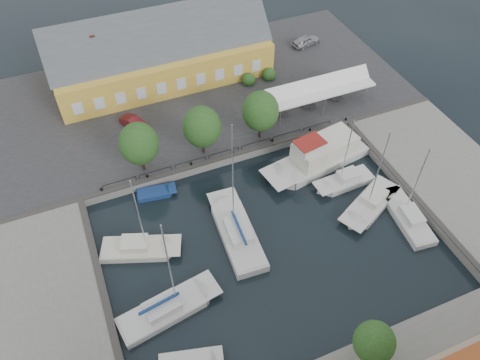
# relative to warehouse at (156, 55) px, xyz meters

# --- Properties ---
(ground) EXTENTS (140.00, 140.00, 0.00)m
(ground) POSITION_rel_warehouse_xyz_m (2.60, -28.36, -4.43)
(ground) COLOR black
(ground) RESTS_ON ground
(north_quay) EXTENTS (56.00, 26.00, 1.00)m
(north_quay) POSITION_rel_warehouse_xyz_m (2.60, -5.36, -3.93)
(north_quay) COLOR #2D2D30
(north_quay) RESTS_ON ground
(west_quay) EXTENTS (12.00, 24.00, 1.00)m
(west_quay) POSITION_rel_warehouse_xyz_m (-19.40, -30.36, -3.93)
(west_quay) COLOR slate
(west_quay) RESTS_ON ground
(east_quay) EXTENTS (12.00, 24.00, 1.00)m
(east_quay) POSITION_rel_warehouse_xyz_m (24.60, -30.36, -3.93)
(east_quay) COLOR slate
(east_quay) RESTS_ON ground
(quay_edge_fittings) EXTENTS (56.00, 24.72, 0.40)m
(quay_edge_fittings) POSITION_rel_warehouse_xyz_m (2.62, -23.61, -3.37)
(quay_edge_fittings) COLOR #383533
(quay_edge_fittings) RESTS_ON north_quay
(warehouse) EXTENTS (28.56, 14.00, 9.55)m
(warehouse) POSITION_rel_warehouse_xyz_m (0.00, 0.00, 0.00)
(warehouse) COLOR yellow
(warehouse) RESTS_ON north_quay
(tent_canopy) EXTENTS (14.00, 4.00, 2.83)m
(tent_canopy) POSITION_rel_warehouse_xyz_m (16.60, -13.86, -0.74)
(tent_canopy) COLOR white
(tent_canopy) RESTS_ON north_quay
(quay_trees) EXTENTS (18.20, 4.20, 6.30)m
(quay_trees) POSITION_rel_warehouse_xyz_m (0.60, -16.36, 0.45)
(quay_trees) COLOR black
(quay_trees) RESTS_ON north_quay
(car_silver) EXTENTS (4.61, 2.56, 1.48)m
(car_silver) POSITION_rel_warehouse_xyz_m (22.23, -0.52, -2.69)
(car_silver) COLOR #AFB0B7
(car_silver) RESTS_ON north_quay
(car_red) EXTENTS (3.43, 4.29, 1.37)m
(car_red) POSITION_rel_warehouse_xyz_m (-5.54, -9.17, -2.74)
(car_red) COLOR maroon
(car_red) RESTS_ON north_quay
(center_sailboat) EXTENTS (3.79, 10.80, 14.30)m
(center_sailboat) POSITION_rel_warehouse_xyz_m (-0.08, -28.00, -4.07)
(center_sailboat) COLOR silver
(center_sailboat) RESTS_ON ground
(trawler) EXTENTS (13.49, 5.95, 5.00)m
(trawler) POSITION_rel_warehouse_xyz_m (12.45, -22.11, -3.41)
(trawler) COLOR silver
(trawler) RESTS_ON ground
(east_boat_a) EXTENTS (6.97, 2.53, 9.94)m
(east_boat_a) POSITION_rel_warehouse_xyz_m (13.59, -26.02, -4.17)
(east_boat_a) COLOR silver
(east_boat_a) RESTS_ON ground
(east_boat_b) EXTENTS (8.71, 6.17, 11.51)m
(east_boat_b) POSITION_rel_warehouse_xyz_m (14.46, -29.82, -4.17)
(east_boat_b) COLOR silver
(east_boat_b) RESTS_ON ground
(east_boat_c) EXTENTS (3.30, 8.04, 10.10)m
(east_boat_c) POSITION_rel_warehouse_xyz_m (16.88, -32.96, -4.17)
(east_boat_c) COLOR silver
(east_boat_c) RESTS_ON ground
(west_boat_b) EXTENTS (8.12, 5.15, 10.70)m
(west_boat_b) POSITION_rel_warehouse_xyz_m (-9.56, -26.02, -4.17)
(west_boat_b) COLOR beige
(west_boat_b) RESTS_ON ground
(west_boat_d) EXTENTS (9.71, 4.34, 12.46)m
(west_boat_d) POSITION_rel_warehouse_xyz_m (-8.87, -33.23, -4.16)
(west_boat_d) COLOR silver
(west_boat_d) RESTS_ON ground
(launch_nw) EXTENTS (4.45, 2.28, 0.88)m
(launch_nw) POSITION_rel_warehouse_xyz_m (-6.08, -19.50, -4.34)
(launch_nw) COLOR navy
(launch_nw) RESTS_ON ground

